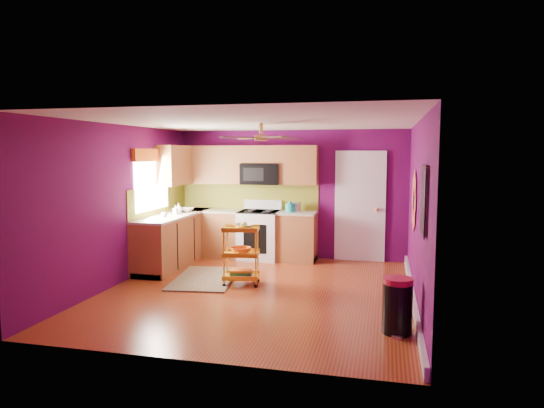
# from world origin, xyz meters

# --- Properties ---
(ground) EXTENTS (5.00, 5.00, 0.00)m
(ground) POSITION_xyz_m (0.00, 0.00, 0.00)
(ground) COLOR maroon
(ground) RESTS_ON ground
(room_envelope) EXTENTS (4.54, 5.04, 2.52)m
(room_envelope) POSITION_xyz_m (0.03, 0.00, 1.63)
(room_envelope) COLOR #570A4C
(room_envelope) RESTS_ON ground
(lower_cabinets) EXTENTS (2.81, 2.31, 0.94)m
(lower_cabinets) POSITION_xyz_m (-1.35, 1.82, 0.43)
(lower_cabinets) COLOR brown
(lower_cabinets) RESTS_ON ground
(electric_range) EXTENTS (0.76, 0.66, 1.13)m
(electric_range) POSITION_xyz_m (-0.55, 2.17, 0.48)
(electric_range) COLOR white
(electric_range) RESTS_ON ground
(upper_cabinetry) EXTENTS (2.80, 2.30, 1.26)m
(upper_cabinetry) POSITION_xyz_m (-1.24, 2.17, 1.80)
(upper_cabinetry) COLOR brown
(upper_cabinetry) RESTS_ON ground
(left_window) EXTENTS (0.08, 1.35, 1.08)m
(left_window) POSITION_xyz_m (-2.22, 1.05, 1.74)
(left_window) COLOR white
(left_window) RESTS_ON ground
(panel_door) EXTENTS (0.95, 0.11, 2.15)m
(panel_door) POSITION_xyz_m (1.35, 2.47, 1.02)
(panel_door) COLOR white
(panel_door) RESTS_ON ground
(right_wall_art) EXTENTS (0.04, 2.74, 1.04)m
(right_wall_art) POSITION_xyz_m (2.23, -0.34, 1.44)
(right_wall_art) COLOR black
(right_wall_art) RESTS_ON ground
(ceiling_fan) EXTENTS (1.01, 1.01, 0.26)m
(ceiling_fan) POSITION_xyz_m (0.00, 0.20, 2.29)
(ceiling_fan) COLOR #BF8C3F
(ceiling_fan) RESTS_ON ground
(shag_rug) EXTENTS (1.14, 1.66, 0.02)m
(shag_rug) POSITION_xyz_m (-1.02, 0.49, 0.01)
(shag_rug) COLOR black
(shag_rug) RESTS_ON ground
(rolling_cart) EXTENTS (0.61, 0.49, 1.00)m
(rolling_cart) POSITION_xyz_m (-0.35, 0.32, 0.51)
(rolling_cart) COLOR yellow
(rolling_cart) RESTS_ON ground
(trash_can) EXTENTS (0.40, 0.41, 0.65)m
(trash_can) POSITION_xyz_m (1.98, -1.26, 0.32)
(trash_can) COLOR black
(trash_can) RESTS_ON ground
(teal_kettle) EXTENTS (0.18, 0.18, 0.21)m
(teal_kettle) POSITION_xyz_m (0.06, 2.15, 1.02)
(teal_kettle) COLOR teal
(teal_kettle) RESTS_ON lower_cabinets
(toaster) EXTENTS (0.22, 0.15, 0.18)m
(toaster) POSITION_xyz_m (0.13, 2.24, 1.03)
(toaster) COLOR beige
(toaster) RESTS_ON lower_cabinets
(soap_bottle_a) EXTENTS (0.08, 0.08, 0.17)m
(soap_bottle_a) POSITION_xyz_m (-1.91, 1.32, 1.03)
(soap_bottle_a) COLOR #EA3F72
(soap_bottle_a) RESTS_ON lower_cabinets
(soap_bottle_b) EXTENTS (0.14, 0.14, 0.18)m
(soap_bottle_b) POSITION_xyz_m (-1.95, 1.56, 1.03)
(soap_bottle_b) COLOR white
(soap_bottle_b) RESTS_ON lower_cabinets
(counter_dish) EXTENTS (0.29, 0.29, 0.07)m
(counter_dish) POSITION_xyz_m (-1.89, 1.76, 0.98)
(counter_dish) COLOR white
(counter_dish) RESTS_ON lower_cabinets
(counter_cup) EXTENTS (0.11, 0.11, 0.09)m
(counter_cup) POSITION_xyz_m (-1.94, 0.91, 0.98)
(counter_cup) COLOR white
(counter_cup) RESTS_ON lower_cabinets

